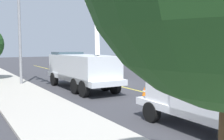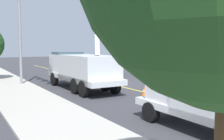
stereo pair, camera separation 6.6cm
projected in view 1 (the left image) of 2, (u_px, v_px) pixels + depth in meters
The scene contains 9 objects.
ground at pixel (113, 85), 21.44m from camera, with size 120.00×120.00×0.00m, color #38383D.
sidewalk_far_side at pixel (18, 92), 17.58m from camera, with size 60.00×3.60×0.12m, color #B2ADA3.
lane_centre_stripe at pixel (113, 84), 21.44m from camera, with size 50.00×0.16×0.01m, color yellow.
utility_bucket_truck at pixel (81, 67), 19.10m from camera, with size 8.26×3.29×7.65m.
service_pickup_truck at pixel (204, 101), 9.66m from camera, with size 5.65×2.30×2.06m.
passing_minivan at pixel (101, 66), 29.02m from camera, with size 4.84×2.04×1.69m.
traffic_cone_mid_front at pixel (144, 93), 15.80m from camera, with size 0.40×0.40×0.70m.
traffic_cone_mid_rear at pixel (79, 77), 23.82m from camera, with size 0.40×0.40×0.77m.
traffic_signal_mast at pixel (24, 4), 19.10m from camera, with size 5.99×0.64×8.81m.
Camera 1 is at (-17.90, 11.43, 3.15)m, focal length 41.75 mm.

